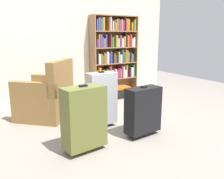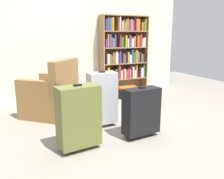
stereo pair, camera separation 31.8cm
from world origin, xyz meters
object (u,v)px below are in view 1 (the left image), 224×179
Objects in this scene: suitcase_olive at (84,117)px; armchair at (47,98)px; mug at (74,109)px; storage_box at (120,92)px; suitcase_silver at (102,98)px; bookshelf at (114,52)px; suitcase_black at (143,110)px.

armchair is at bearing 92.39° from suitcase_olive.
suitcase_olive is at bearing -106.80° from mug.
suitcase_silver is (-1.06, -1.20, 0.29)m from storage_box.
suitcase_olive reaches higher than storage_box.
bookshelf is 13.71× the size of mug.
mug is at bearing -161.41° from storage_box.
bookshelf is 1.96m from armchair.
suitcase_olive is 1.16× the size of suitcase_black.
mug is 0.15× the size of suitcase_silver.
suitcase_olive is 0.81m from suitcase_black.
mug is at bearing 96.72° from suitcase_silver.
armchair reaches higher than mug.
bookshelf is 2.71m from suitcase_olive.
bookshelf is 1.99m from suitcase_silver.
armchair is 1.53× the size of suitcase_black.
mug is at bearing -148.49° from bookshelf.
armchair is 1.32× the size of suitcase_olive.
suitcase_olive is at bearing -179.71° from suitcase_black.
suitcase_olive is (-1.63, -2.10, -0.51)m from bookshelf.
storage_box is 0.57× the size of suitcase_black.
mug is 0.16× the size of suitcase_olive.
suitcase_olive reaches higher than mug.
suitcase_olive is at bearing -132.98° from suitcase_silver.
suitcase_silver is 1.21× the size of suitcase_black.
suitcase_black is (0.31, -0.54, -0.07)m from suitcase_silver.
storage_box is at bearing 66.48° from suitcase_black.
suitcase_black is (-0.75, -1.73, 0.22)m from storage_box.
armchair reaches higher than suitcase_olive.
suitcase_silver is (0.56, -0.75, 0.09)m from armchair.
suitcase_silver is 0.74m from suitcase_olive.
mug is (0.46, 0.06, -0.27)m from armchair.
bookshelf is 1.67m from mug.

